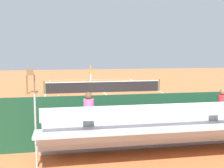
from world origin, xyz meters
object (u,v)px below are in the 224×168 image
bleacher_stand (173,130)px  line_judge (58,118)px  courtside_bench (213,122)px  equipment_bag (176,134)px  tennis_ball_near (94,81)px  tennis_net (104,87)px  tennis_ball_far (82,83)px  tennis_racket (84,81)px  umpire_chair (30,79)px  tennis_player (91,72)px

bleacher_stand → line_judge: bleacher_stand is taller
bleacher_stand → courtside_bench: (-2.74, -2.10, -0.39)m
equipment_bag → line_judge: 4.93m
courtside_bench → equipment_bag: courtside_bench is taller
equipment_bag → tennis_ball_near: (0.87, -22.01, -0.15)m
tennis_net → equipment_bag: tennis_net is taller
equipment_bag → tennis_ball_far: equipment_bag is taller
line_judge → tennis_racket: bearing=-97.2°
tennis_racket → tennis_ball_near: bearing=142.3°
bleacher_stand → tennis_racket: size_ratio=15.74×
umpire_chair → tennis_player: 11.38m
equipment_bag → tennis_racket: bearing=-85.1°
line_judge → tennis_ball_far: bearing=-96.8°
bleacher_stand → tennis_racket: 24.87m
umpire_chair → line_judge: umpire_chair is taller
tennis_net → courtside_bench: size_ratio=5.72×
bleacher_stand → equipment_bag: bleacher_stand is taller
tennis_racket → equipment_bag: bearing=94.9°
bleacher_stand → equipment_bag: size_ratio=10.07×
tennis_player → tennis_ball_far: (1.28, 2.70, -0.98)m
tennis_net → line_judge: bearing=73.9°
bleacher_stand → umpire_chair: bleacher_stand is taller
tennis_player → tennis_ball_near: size_ratio=29.18×
tennis_ball_near → tennis_player: bearing=-75.3°
tennis_net → umpire_chair: (6.20, -0.07, 0.81)m
tennis_racket → tennis_net: bearing=95.7°
bleacher_stand → tennis_player: bearing=-89.6°
tennis_ball_near → line_judge: size_ratio=0.03×
courtside_bench → equipment_bag: (1.75, 0.13, -0.38)m
equipment_bag → tennis_player: bearing=-87.1°
equipment_bag → bleacher_stand: bearing=63.4°
tennis_net → tennis_ball_far: tennis_net is taller
bleacher_stand → tennis_player: bleacher_stand is taller
tennis_net → bleacher_stand: 15.38m
tennis_player → tennis_racket: size_ratio=3.35×
bleacher_stand → equipment_bag: 2.34m
umpire_chair → tennis_player: size_ratio=1.11×
tennis_ball_near → tennis_ball_far: bearing=46.1°
tennis_net → tennis_ball_near: tennis_net is taller
umpire_chair → tennis_ball_far: umpire_chair is taller
tennis_player → tennis_ball_near: tennis_player is taller
bleacher_stand → tennis_player: size_ratio=4.70×
line_judge → tennis_net: bearing=-106.1°
tennis_net → line_judge: 13.82m
equipment_bag → tennis_ball_far: 20.53m
umpire_chair → equipment_bag: 15.32m
equipment_bag → tennis_ball_far: size_ratio=13.64×
bleacher_stand → tennis_ball_near: 24.00m
tennis_net → courtside_bench: bearing=101.8°
courtside_bench → tennis_ball_far: (4.18, -20.26, -0.53)m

